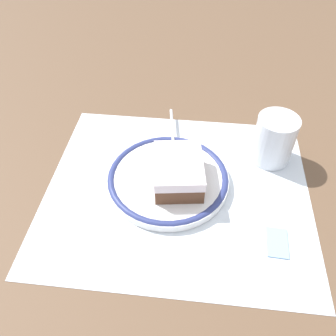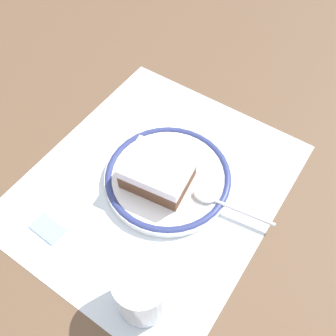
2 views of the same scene
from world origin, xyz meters
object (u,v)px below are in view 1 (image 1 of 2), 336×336
Objects in this scene: cup at (273,141)px; cake_slice at (175,171)px; spoon at (173,141)px; sugar_packet at (278,242)px; plate at (168,179)px.

cake_slice is at bearing -151.66° from cup.
spoon is 1.50× the size of cup.
cake_slice is 1.27× the size of cup.
cup reaches higher than cake_slice.
cup is at bearing 28.34° from cake_slice.
plate is at bearing 149.57° from sugar_packet.
plate is 4.02× the size of sugar_packet.
cup reaches higher than sugar_packet.
sugar_packet is at bearing -30.37° from cake_slice.
cup is 1.71× the size of sugar_packet.
cake_slice is 0.09m from spoon.
cake_slice is at bearing -31.09° from plate.
sugar_packet is at bearing -47.26° from spoon.
plate is 1.85× the size of cake_slice.
cake_slice reaches higher than sugar_packet.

